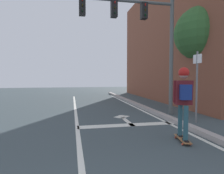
# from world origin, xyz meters

# --- Properties ---
(lane_line_center) EXTENTS (0.12, 20.00, 0.01)m
(lane_line_center) POSITION_xyz_m (0.25, 6.00, 0.00)
(lane_line_center) COLOR silver
(lane_line_center) RESTS_ON ground
(lane_line_curbside) EXTENTS (0.12, 20.00, 0.01)m
(lane_line_curbside) POSITION_xyz_m (3.31, 6.00, 0.00)
(lane_line_curbside) COLOR silver
(lane_line_curbside) RESTS_ON ground
(stop_bar) EXTENTS (3.22, 0.40, 0.01)m
(stop_bar) POSITION_xyz_m (1.86, 6.07, 0.00)
(stop_bar) COLOR silver
(stop_bar) RESTS_ON ground
(lane_arrow_stem) EXTENTS (0.16, 1.40, 0.01)m
(lane_arrow_stem) POSITION_xyz_m (2.02, 6.57, 0.00)
(lane_arrow_stem) COLOR silver
(lane_arrow_stem) RESTS_ON ground
(lane_arrow_head) EXTENTS (0.71, 0.71, 0.01)m
(lane_arrow_head) POSITION_xyz_m (2.02, 7.42, 0.00)
(lane_arrow_head) COLOR silver
(lane_arrow_head) RESTS_ON ground
(curb_strip) EXTENTS (0.24, 24.00, 0.14)m
(curb_strip) POSITION_xyz_m (3.56, 6.00, 0.07)
(curb_strip) COLOR #A09894
(curb_strip) RESTS_ON ground
(skateboard) EXTENTS (0.34, 0.79, 0.08)m
(skateboard) POSITION_xyz_m (2.74, 4.20, 0.06)
(skateboard) COLOR #8F5C36
(skateboard) RESTS_ON ground
(skater) EXTENTS (0.47, 0.64, 1.73)m
(skater) POSITION_xyz_m (2.74, 4.19, 1.19)
(skater) COLOR #29535F
(skater) RESTS_ON skateboard
(traffic_signal_mast) EXTENTS (5.00, 0.34, 5.06)m
(traffic_signal_mast) POSITION_xyz_m (2.70, 7.57, 3.64)
(traffic_signal_mast) COLOR #555B5B
(traffic_signal_mast) RESTS_ON ground
(street_sign_post) EXTENTS (0.06, 0.44, 2.44)m
(street_sign_post) POSITION_xyz_m (4.27, 5.90, 1.58)
(street_sign_post) COLOR slate
(street_sign_post) RESTS_ON ground
(roadside_tree) EXTENTS (2.49, 2.49, 4.81)m
(roadside_tree) POSITION_xyz_m (5.94, 8.02, 3.53)
(roadside_tree) COLOR brown
(roadside_tree) RESTS_ON ground
(building_block) EXTENTS (8.76, 12.78, 7.88)m
(building_block) POSITION_xyz_m (9.85, 12.51, 3.94)
(building_block) COLOR brown
(building_block) RESTS_ON ground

